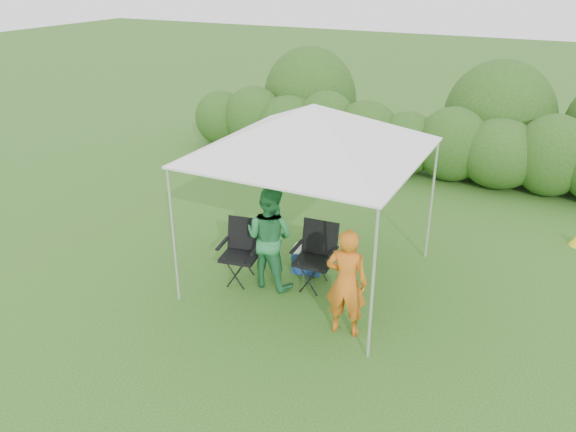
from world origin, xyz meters
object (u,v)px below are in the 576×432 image
at_px(chair_left, 242,247).
at_px(cooler, 308,260).
at_px(woman, 270,237).
at_px(canopy, 313,129).
at_px(man, 346,283).
at_px(chair_right, 317,251).

distance_m(chair_left, cooler, 1.14).
bearing_deg(woman, canopy, -132.10).
bearing_deg(canopy, man, -47.81).
xyz_separation_m(chair_left, cooler, (0.84, 0.68, -0.36)).
distance_m(canopy, chair_right, 1.90).
relative_size(chair_right, cooler, 1.88).
relative_size(man, woman, 0.95).
bearing_deg(chair_right, man, -52.56).
relative_size(canopy, man, 1.99).
height_order(chair_right, woman, woman).
distance_m(man, woman, 1.65).
bearing_deg(chair_right, chair_left, -165.76).
height_order(woman, cooler, woman).
distance_m(man, cooler, 1.82).
height_order(canopy, cooler, canopy).
bearing_deg(chair_left, woman, -5.48).
bearing_deg(chair_left, man, -27.51).
relative_size(chair_left, woman, 0.61).
height_order(man, woman, woman).
bearing_deg(man, cooler, -55.10).
xyz_separation_m(chair_right, cooler, (-0.28, 0.31, -0.37)).
bearing_deg(cooler, woman, -129.75).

